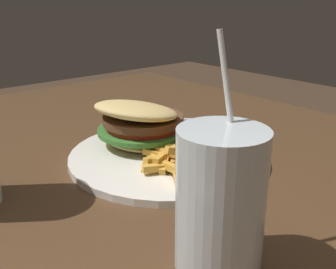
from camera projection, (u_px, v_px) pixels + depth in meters
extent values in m
cube|color=#4C331E|center=(75.00, 238.00, 0.42)|extent=(1.27, 1.19, 0.03)
cylinder|color=#392616|center=(147.00, 195.00, 1.27)|extent=(0.08, 0.08, 0.70)
cylinder|color=white|center=(168.00, 156.00, 0.58)|extent=(0.29, 0.29, 0.01)
ellipsoid|color=#DBB770|center=(144.00, 138.00, 0.61)|extent=(0.15, 0.14, 0.02)
cylinder|color=#38752D|center=(143.00, 130.00, 0.61)|extent=(0.17, 0.17, 0.01)
cylinder|color=red|center=(143.00, 125.00, 0.61)|extent=(0.14, 0.14, 0.01)
cylinder|color=brown|center=(143.00, 119.00, 0.60)|extent=(0.15, 0.15, 0.01)
ellipsoid|color=#DBB770|center=(135.00, 110.00, 0.59)|extent=(0.16, 0.14, 0.04)
cube|color=gold|center=(205.00, 150.00, 0.55)|extent=(0.04, 0.06, 0.03)
cube|color=gold|center=(211.00, 147.00, 0.58)|extent=(0.08, 0.05, 0.02)
cube|color=gold|center=(152.00, 161.00, 0.54)|extent=(0.04, 0.06, 0.02)
cube|color=gold|center=(187.00, 152.00, 0.53)|extent=(0.02, 0.07, 0.03)
cube|color=gold|center=(197.00, 141.00, 0.53)|extent=(0.01, 0.06, 0.02)
cube|color=gold|center=(189.00, 144.00, 0.55)|extent=(0.02, 0.06, 0.01)
cube|color=gold|center=(192.00, 146.00, 0.54)|extent=(0.06, 0.05, 0.02)
cube|color=gold|center=(166.00, 153.00, 0.54)|extent=(0.03, 0.06, 0.01)
cube|color=gold|center=(161.00, 159.00, 0.54)|extent=(0.02, 0.07, 0.02)
cube|color=gold|center=(194.00, 141.00, 0.54)|extent=(0.04, 0.07, 0.03)
cube|color=gold|center=(196.00, 150.00, 0.53)|extent=(0.06, 0.08, 0.02)
cube|color=gold|center=(199.00, 147.00, 0.53)|extent=(0.08, 0.01, 0.01)
cube|color=gold|center=(177.00, 173.00, 0.50)|extent=(0.06, 0.05, 0.01)
cube|color=gold|center=(175.00, 154.00, 0.53)|extent=(0.08, 0.01, 0.02)
cube|color=gold|center=(166.00, 159.00, 0.53)|extent=(0.05, 0.05, 0.02)
cube|color=gold|center=(162.00, 155.00, 0.55)|extent=(0.06, 0.03, 0.01)
cube|color=gold|center=(212.00, 171.00, 0.49)|extent=(0.05, 0.06, 0.03)
cube|color=gold|center=(173.00, 147.00, 0.58)|extent=(0.06, 0.06, 0.03)
cube|color=gold|center=(191.00, 143.00, 0.53)|extent=(0.06, 0.03, 0.01)
cube|color=gold|center=(193.00, 147.00, 0.57)|extent=(0.06, 0.07, 0.03)
cube|color=gold|center=(165.00, 165.00, 0.51)|extent=(0.07, 0.01, 0.01)
cube|color=gold|center=(173.00, 166.00, 0.52)|extent=(0.04, 0.08, 0.01)
cylinder|color=silver|center=(220.00, 201.00, 0.34)|extent=(0.08, 0.08, 0.13)
cylinder|color=#EFA819|center=(219.00, 219.00, 0.34)|extent=(0.07, 0.07, 0.09)
cylinder|color=white|center=(234.00, 151.00, 0.34)|extent=(0.04, 0.01, 0.20)
ellipsoid|color=silver|center=(152.00, 116.00, 0.77)|extent=(0.06, 0.06, 0.01)
cube|color=silver|center=(190.00, 120.00, 0.76)|extent=(0.09, 0.08, 0.00)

